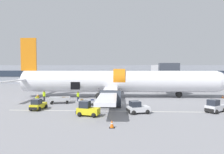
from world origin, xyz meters
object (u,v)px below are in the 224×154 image
baggage_tug_rear (38,105)px  baggage_cart_queued (87,102)px  baggage_tug_lead (215,107)px  suitcase_on_tarmac_upright (43,103)px  baggage_cart_loading (61,100)px  ground_crew_supervisor (44,96)px  baggage_tug_mid (137,108)px  ground_crew_driver (37,100)px  ground_crew_loader_a (38,99)px  ground_crew_loader_b (78,96)px  baggage_tug_spare (87,110)px  airplane (117,82)px

baggage_tug_rear → baggage_cart_queued: baggage_tug_rear is taller
baggage_tug_lead → suitcase_on_tarmac_upright: bearing=171.0°
baggage_cart_loading → ground_crew_supervisor: bearing=153.4°
baggage_tug_mid → ground_crew_supervisor: 17.12m
ground_crew_driver → ground_crew_loader_a: bearing=105.1°
baggage_tug_lead → baggage_cart_queued: bearing=165.9°
baggage_tug_lead → baggage_cart_loading: size_ratio=0.70×
baggage_tug_lead → baggage_tug_mid: 10.00m
ground_crew_loader_a → ground_crew_loader_b: 6.45m
baggage_tug_spare → ground_crew_driver: bearing=145.9°
airplane → baggage_tug_rear: airplane is taller
ground_crew_loader_a → suitcase_on_tarmac_upright: bearing=-33.2°
baggage_cart_loading → suitcase_on_tarmac_upright: 2.90m
airplane → baggage_tug_rear: bearing=-132.7°
baggage_cart_loading → ground_crew_supervisor: (-3.35, 1.68, 0.42)m
ground_crew_loader_a → suitcase_on_tarmac_upright: ground_crew_loader_a is taller
baggage_cart_queued → ground_crew_driver: 7.53m
baggage_tug_lead → suitcase_on_tarmac_upright: 24.13m
baggage_cart_queued → baggage_tug_spare: bearing=-81.0°
baggage_tug_lead → ground_crew_loader_b: size_ratio=1.79×
baggage_tug_lead → baggage_tug_spare: (-16.04, -2.52, 0.02)m
baggage_cart_loading → baggage_cart_queued: bearing=-16.5°
baggage_cart_queued → ground_crew_loader_a: bearing=179.0°
baggage_tug_spare → ground_crew_loader_b: size_ratio=1.70×
ground_crew_supervisor → ground_crew_loader_b: bearing=2.7°
ground_crew_driver → suitcase_on_tarmac_upright: 1.01m
ground_crew_loader_a → suitcase_on_tarmac_upright: 1.35m
baggage_tug_rear → ground_crew_driver: (-1.21, 2.48, 0.20)m
baggage_tug_mid → baggage_cart_loading: 13.38m
baggage_tug_spare → ground_crew_loader_b: 10.63m
baggage_cart_queued → ground_crew_driver: ground_crew_driver is taller
airplane → ground_crew_driver: size_ratio=25.67×
baggage_tug_rear → ground_crew_supervisor: bearing=104.1°
baggage_tug_spare → baggage_cart_queued: (-1.08, 6.83, -0.31)m
baggage_tug_rear → baggage_cart_loading: bearing=70.8°
ground_crew_loader_a → ground_crew_supervisor: (-0.11, 2.88, 0.12)m
ground_crew_loader_a → suitcase_on_tarmac_upright: size_ratio=1.91×
baggage_tug_spare → baggage_cart_loading: 9.92m
ground_crew_loader_a → ground_crew_loader_b: ground_crew_loader_b is taller
baggage_tug_lead → ground_crew_loader_b: ground_crew_loader_b is taller
ground_crew_supervisor → baggage_cart_loading: bearing=-26.6°
baggage_tug_rear → ground_crew_driver: ground_crew_driver is taller
suitcase_on_tarmac_upright → baggage_cart_loading: bearing=40.9°
baggage_tug_mid → baggage_cart_loading: (-11.69, 6.52, -0.12)m
baggage_tug_rear → ground_crew_loader_a: ground_crew_loader_a is taller
baggage_tug_mid → baggage_tug_spare: 6.30m
airplane → suitcase_on_tarmac_upright: airplane is taller
ground_crew_loader_a → ground_crew_driver: size_ratio=1.00×
baggage_tug_lead → suitcase_on_tarmac_upright: (-23.84, 3.76, -0.35)m
suitcase_on_tarmac_upright → baggage_tug_lead: bearing=-9.0°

